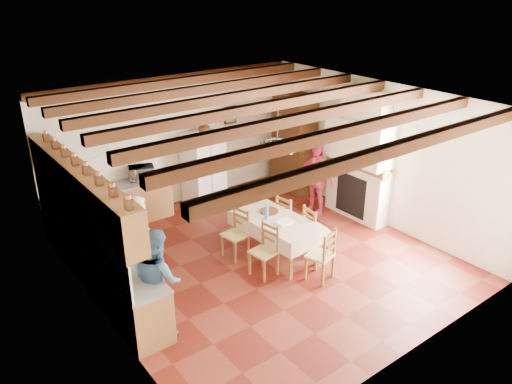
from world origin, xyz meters
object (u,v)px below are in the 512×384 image
person_woman_blue (157,280)px  chair_end_near (320,254)px  chair_left_near (264,251)px  dining_table (276,222)px  chair_right_near (316,229)px  chair_end_far (242,213)px  person_woman_red (316,179)px  refrigerator (204,168)px  chair_left_far (235,234)px  hutch (293,142)px  chair_right_far (289,216)px  microwave (141,173)px  person_man (143,245)px

person_woman_blue → chair_end_near: bearing=-102.2°
chair_left_near → chair_end_near: size_ratio=1.00×
dining_table → chair_right_near: size_ratio=1.88×
chair_end_far → person_woman_red: 1.91m
refrigerator → chair_end_near: 4.02m
chair_left_far → person_woman_blue: size_ratio=0.58×
chair_left_near → chair_end_near: 0.98m
hutch → person_woman_red: bearing=-104.9°
chair_left_near → refrigerator: bearing=157.5°
hutch → chair_left_far: hutch is taller
chair_end_near → person_woman_blue: 2.89m
chair_left_far → person_woman_red: bearing=93.0°
chair_end_far → person_woman_blue: (-2.69, -1.62, 0.34)m
hutch → chair_right_near: size_ratio=2.49×
hutch → dining_table: size_ratio=1.32×
refrigerator → chair_right_far: 2.62m
hutch → microwave: size_ratio=4.51×
refrigerator → chair_left_far: (-0.88, -2.51, -0.35)m
chair_right_far → person_woman_blue: size_ratio=0.58×
refrigerator → person_woman_blue: bearing=-135.9°
chair_left_near → chair_right_near: size_ratio=1.00×
chair_end_near → chair_right_far: bearing=-126.7°
person_woman_red → microwave: size_ratio=3.07×
person_man → chair_end_far: bearing=-52.4°
hutch → person_woman_blue: (-5.15, -2.89, -0.37)m
chair_right_near → chair_left_far: bearing=67.4°
dining_table → refrigerator: bearing=85.4°
chair_left_far → chair_left_near: bearing=-5.3°
person_woman_red → chair_end_far: bearing=-104.2°
chair_left_near → chair_end_near: same height
person_man → microwave: (1.21, 2.57, 0.17)m
hutch → person_woman_blue: 5.91m
refrigerator → chair_right_near: (0.46, -3.28, -0.35)m
chair_end_far → person_man: person_man is taller
hutch → chair_right_far: bearing=-125.2°
chair_end_far → microwave: microwave is taller
refrigerator → chair_left_far: bearing=-115.0°
refrigerator → chair_end_far: 1.92m
chair_left_far → chair_right_near: (1.34, -0.78, 0.00)m
chair_left_near → person_woman_blue: person_woman_blue is taller
person_man → person_woman_red: person_man is taller
chair_left_near → person_woman_blue: (-2.11, -0.16, 0.34)m
dining_table → chair_left_far: (-0.64, 0.41, -0.21)m
hutch → chair_left_far: (-3.08, -1.90, -0.71)m
chair_end_near → person_woman_blue: (-2.82, 0.52, 0.34)m
dining_table → chair_end_far: size_ratio=1.88×
dining_table → chair_right_near: chair_right_near is taller
hutch → dining_table: hutch is taller
microwave → person_woman_red: bearing=-15.5°
person_man → chair_left_near: bearing=-90.6°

